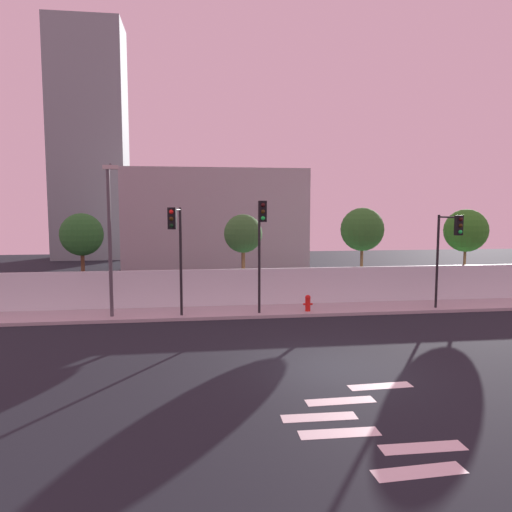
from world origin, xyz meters
The scene contains 15 objects.
ground_plane centered at (0.00, 0.00, 0.00)m, with size 80.00×80.00×0.00m, color black.
sidewalk centered at (0.00, 8.20, 0.07)m, with size 36.00×2.40×0.15m, color #AEAEAE.
perimeter_wall centered at (0.00, 9.49, 1.05)m, with size 36.00×0.18×1.80m, color silver.
crosswalk_marking centered at (-0.15, -3.67, 0.00)m, with size 4.03×4.76×0.01m.
traffic_light_left centered at (7.67, 6.77, 3.44)m, with size 0.43×1.68×4.48m.
traffic_light_center centered at (-4.76, 6.81, 3.67)m, with size 0.54×1.64×4.82m.
traffic_light_right centered at (-1.08, 6.92, 3.85)m, with size 0.34×1.47×5.10m.
street_lamp_curbside centered at (-7.60, 7.47, 4.06)m, with size 0.80×2.06×6.55m.
fire_hydrant centered at (1.24, 7.61, 0.56)m, with size 0.44×0.26×0.76m.
roadside_tree_leftmost centered at (-9.50, 10.78, 3.62)m, with size 2.11×2.11×4.70m.
roadside_tree_midleft centered at (-1.45, 10.78, 3.60)m, with size 2.00×2.00×4.63m.
roadside_tree_midright centered at (4.98, 10.78, 3.80)m, with size 2.32×2.32×4.97m.
roadside_tree_rightmost centered at (10.95, 10.78, 3.70)m, with size 2.36×2.36×4.90m.
low_building_distant centered at (-2.25, 23.49, 3.92)m, with size 13.63×6.00×7.85m, color #A1A1A1.
tower_on_skyline centered at (-13.83, 35.49, 11.32)m, with size 6.94×5.00×22.64m, color gray.
Camera 1 is at (-4.14, -13.83, 4.92)m, focal length 33.57 mm.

